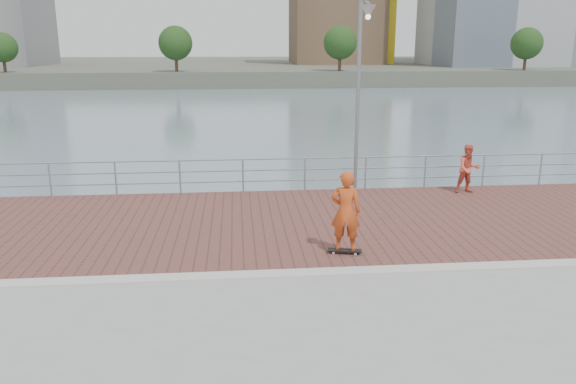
{
  "coord_description": "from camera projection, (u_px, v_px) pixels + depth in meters",
  "views": [
    {
      "loc": [
        -1.21,
        -11.04,
        4.8
      ],
      "look_at": [
        0.0,
        2.0,
        1.3
      ],
      "focal_mm": 35.0,
      "sensor_mm": 36.0,
      "label": 1
    }
  ],
  "objects": [
    {
      "name": "shoreline_trees",
      "position": [
        214.0,
        44.0,
        84.49
      ],
      "size": [
        109.8,
        5.17,
        6.89
      ],
      "color": "#473323",
      "rests_on": "far_shore"
    },
    {
      "name": "far_shore",
      "position": [
        240.0,
        67.0,
        130.01
      ],
      "size": [
        320.0,
        95.0,
        2.5
      ],
      "primitive_type": "cube",
      "color": "#4C5142",
      "rests_on": "ground"
    },
    {
      "name": "skateboard",
      "position": [
        345.0,
        251.0,
        13.11
      ],
      "size": [
        0.81,
        0.36,
        0.09
      ],
      "rotation": [
        0.0,
        0.0,
        -0.21
      ],
      "color": "black",
      "rests_on": "brick_lane"
    },
    {
      "name": "bystander",
      "position": [
        468.0,
        169.0,
        18.25
      ],
      "size": [
        0.78,
        0.6,
        1.59
      ],
      "primitive_type": "imported",
      "rotation": [
        0.0,
        0.0,
        0.0
      ],
      "color": "#DA5640",
      "rests_on": "brick_lane"
    },
    {
      "name": "guardrail",
      "position": [
        274.0,
        171.0,
        18.53
      ],
      "size": [
        39.06,
        0.06,
        1.13
      ],
      "color": "#8C9EA8",
      "rests_on": "brick_lane"
    },
    {
      "name": "curb",
      "position": [
        297.0,
        273.0,
        11.96
      ],
      "size": [
        40.0,
        0.4,
        0.06
      ],
      "primitive_type": "cube",
      "color": "#B7B5AD",
      "rests_on": "seawall"
    },
    {
      "name": "skateboarder",
      "position": [
        346.0,
        211.0,
        12.87
      ],
      "size": [
        0.77,
        0.59,
        1.89
      ],
      "primitive_type": "imported",
      "rotation": [
        0.0,
        0.0,
        2.93
      ],
      "color": "#C24619",
      "rests_on": "skateboard"
    },
    {
      "name": "water",
      "position": [
        296.0,
        358.0,
        12.49
      ],
      "size": [
        400.0,
        400.0,
        0.0
      ],
      "primitive_type": "plane",
      "color": "slate",
      "rests_on": "ground"
    },
    {
      "name": "street_lamp",
      "position": [
        362.0,
        57.0,
        16.9
      ],
      "size": [
        0.45,
        1.31,
        6.16
      ],
      "color": "gray",
      "rests_on": "brick_lane"
    },
    {
      "name": "brick_lane",
      "position": [
        283.0,
        222.0,
        15.43
      ],
      "size": [
        40.0,
        6.8,
        0.02
      ],
      "primitive_type": "cube",
      "color": "brown",
      "rests_on": "seawall"
    }
  ]
}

